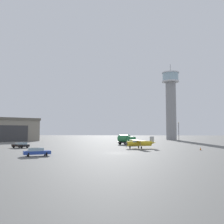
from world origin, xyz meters
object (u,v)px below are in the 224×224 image
airplane_yellow (140,143)px  car_blue (37,152)px  truck_fuel_tanker_green (126,139)px  traffic_cone_near_right (200,149)px  light_post_west (179,130)px  control_tower (171,101)px  car_black (21,145)px

airplane_yellow → car_blue: (-16.93, -20.59, -0.59)m
truck_fuel_tanker_green → traffic_cone_near_right: 26.61m
light_post_west → truck_fuel_tanker_green: bearing=-134.2°
traffic_cone_near_right → airplane_yellow: bearing=163.9°
control_tower → traffic_cone_near_right: control_tower is taller
airplane_yellow → traffic_cone_near_right: size_ratio=14.67×
truck_fuel_tanker_green → traffic_cone_near_right: bearing=-7.2°
truck_fuel_tanker_green → car_blue: 39.11m
airplane_yellow → traffic_cone_near_right: airplane_yellow is taller
light_post_west → traffic_cone_near_right: bearing=-91.8°
control_tower → truck_fuel_tanker_green: bearing=-112.7°
airplane_yellow → car_black: (-29.10, -1.21, -0.58)m
truck_fuel_tanker_green → traffic_cone_near_right: truck_fuel_tanker_green is taller
car_blue → control_tower: bearing=38.8°
car_blue → traffic_cone_near_right: size_ratio=7.10×
airplane_yellow → truck_fuel_tanker_green: (-4.11, 16.35, 0.32)m
control_tower → light_post_west: size_ratio=4.86×
truck_fuel_tanker_green → car_black: (-24.99, -17.56, -0.91)m
control_tower → traffic_cone_near_right: size_ratio=55.99×
control_tower → truck_fuel_tanker_green: 52.31m
control_tower → car_blue: bearing=-111.1°
car_blue → traffic_cone_near_right: 34.49m
truck_fuel_tanker_green → car_black: bearing=-102.8°
car_black → light_post_west: 57.02m
control_tower → car_blue: 90.31m
control_tower → light_post_west: (-0.53, -26.55, -14.19)m
control_tower → car_blue: (-31.89, -82.55, -17.99)m
control_tower → car_black: size_ratio=7.69×
traffic_cone_near_right → car_black: bearing=176.5°
car_blue → light_post_west: 64.31m
control_tower → traffic_cone_near_right: bearing=-91.5°
car_blue → traffic_cone_near_right: bearing=-1.0°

